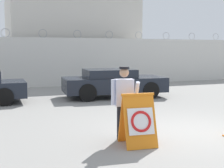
# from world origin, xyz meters

# --- Properties ---
(ground_plane) EXTENTS (90.00, 90.00, 0.00)m
(ground_plane) POSITION_xyz_m (0.00, 0.00, 0.00)
(ground_plane) COLOR gray
(perimeter_wall) EXTENTS (36.00, 0.30, 3.19)m
(perimeter_wall) POSITION_xyz_m (0.00, 11.15, 1.37)
(perimeter_wall) COLOR silver
(perimeter_wall) RESTS_ON ground_plane
(building_block) EXTENTS (8.23, 7.75, 5.76)m
(building_block) POSITION_xyz_m (0.59, 16.10, 2.88)
(building_block) COLOR beige
(building_block) RESTS_ON ground_plane
(barricade_sign) EXTENTS (0.76, 0.79, 1.13)m
(barricade_sign) POSITION_xyz_m (-1.79, -0.51, 0.56)
(barricade_sign) COLOR orange
(barricade_sign) RESTS_ON ground_plane
(security_guard) EXTENTS (0.60, 0.45, 1.67)m
(security_guard) POSITION_xyz_m (-1.91, -0.00, 0.92)
(security_guard) COLOR black
(security_guard) RESTS_ON ground_plane
(parked_car_rear_sedan) EXTENTS (4.51, 2.31, 1.23)m
(parked_car_rear_sedan) POSITION_xyz_m (0.24, 6.15, 0.64)
(parked_car_rear_sedan) COLOR black
(parked_car_rear_sedan) RESTS_ON ground_plane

